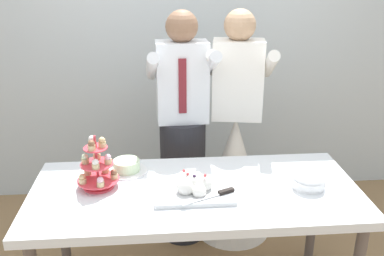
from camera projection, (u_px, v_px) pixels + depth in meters
name	position (u px, v px, depth m)	size (l,w,h in m)	color
rear_wall	(180.00, 26.00, 3.44)	(5.20, 0.10, 2.90)	silver
dessert_table	(195.00, 201.00, 2.37)	(1.80, 0.80, 0.78)	silver
cupcake_stand	(97.00, 168.00, 2.32)	(0.23, 0.23, 0.31)	#D83F4C
main_cake_tray	(194.00, 187.00, 2.28)	(0.42, 0.33, 0.13)	silver
plate_stack	(309.00, 181.00, 2.34)	(0.18, 0.18, 0.08)	white
round_cake	(127.00, 167.00, 2.52)	(0.24, 0.24, 0.07)	white
person_groom	(183.00, 143.00, 3.00)	(0.48, 0.50, 1.66)	#232328
person_bride	(234.00, 161.00, 3.11)	(0.56, 0.56, 1.66)	white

